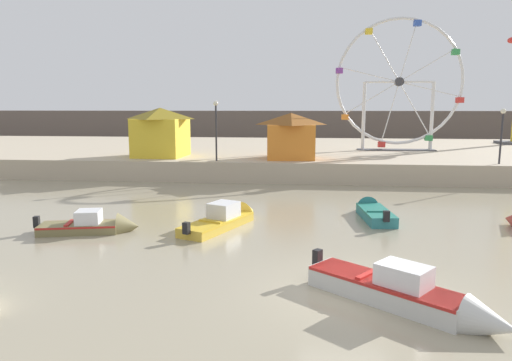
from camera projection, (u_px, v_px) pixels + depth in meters
name	position (u px, v px, depth m)	size (l,w,h in m)	color
ground_plane	(347.00, 291.00, 12.46)	(240.00, 240.00, 0.00)	gray
quay_promenade	(318.00, 155.00, 41.29)	(110.00, 24.56, 1.36)	#B7A88E
distant_town_skyline	(314.00, 128.00, 61.06)	(140.00, 3.00, 4.40)	#564C47
motorboat_teal_painted	(372.00, 211.00, 20.88)	(1.46, 4.16, 1.08)	teal
motorboat_mustard_yellow	(229.00, 217.00, 19.54)	(3.03, 4.97, 1.39)	gold
motorboat_olive_wood	(97.00, 225.00, 18.29)	(4.06, 1.94, 1.26)	olive
motorboat_pale_grey	(411.00, 295.00, 11.27)	(4.68, 4.06, 1.32)	silver
ferris_wheel_white_frame	(399.00, 84.00, 37.35)	(10.18, 1.20, 10.63)	silver
carnival_booth_yellow_awning	(161.00, 131.00, 33.12)	(3.87, 4.02, 3.49)	yellow
carnival_booth_orange_canopy	(291.00, 135.00, 31.81)	(3.66, 3.65, 3.14)	orange
promenade_lamp_near	(502.00, 127.00, 28.68)	(0.32, 0.32, 3.45)	#2D2D33
promenade_lamp_far	(216.00, 122.00, 30.34)	(0.32, 0.32, 3.94)	#2D2D33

